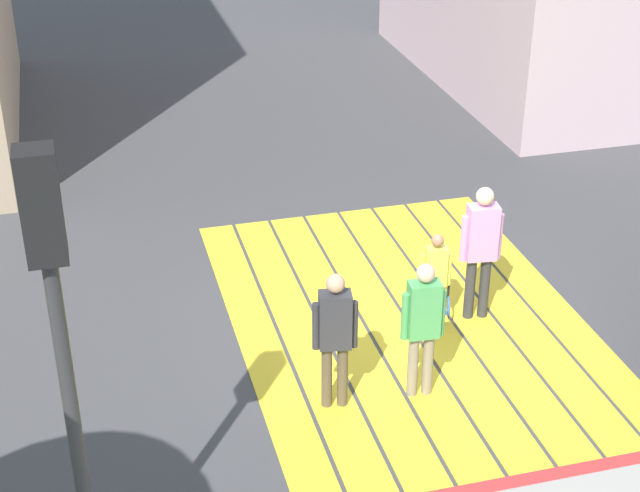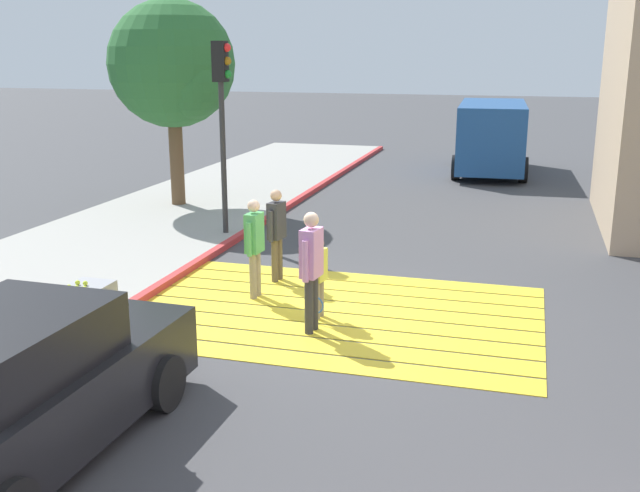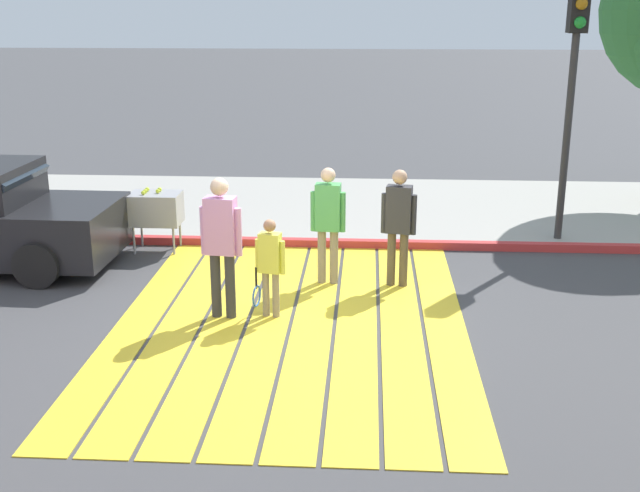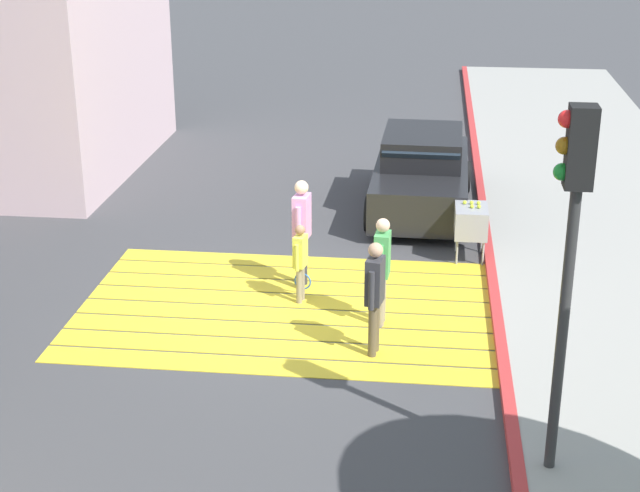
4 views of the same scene
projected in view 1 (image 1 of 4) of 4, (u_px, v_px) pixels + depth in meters
ground_plane at (407, 320)px, 12.48m from camera, size 120.00×120.00×0.00m
crosswalk_stripes at (407, 320)px, 12.48m from camera, size 6.40×4.35×0.01m
curb_painted at (516, 486)px, 9.69m from camera, size 0.16×40.00×0.13m
traffic_light_corner at (55, 302)px, 7.07m from camera, size 0.39×0.28×4.24m
pedestrian_adult_lead at (335, 332)px, 10.48m from camera, size 0.27×0.49×1.68m
pedestrian_adult_trailing at (481, 244)px, 12.06m from camera, size 0.27×0.53×1.82m
pedestrian_adult_side at (423, 321)px, 10.66m from camera, size 0.24×0.49×1.68m
pedestrian_child_with_racket at (436, 275)px, 12.04m from camera, size 0.28×0.42×1.29m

